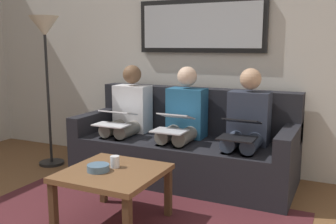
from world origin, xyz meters
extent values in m
cube|color=beige|center=(0.00, -2.60, 1.30)|extent=(6.00, 0.12, 2.60)
cube|color=black|center=(0.00, -2.05, 0.21)|extent=(2.20, 0.90, 0.42)
cube|color=black|center=(0.00, -2.40, 0.66)|extent=(2.20, 0.20, 0.48)
cube|color=black|center=(-1.03, -2.05, 0.52)|extent=(0.14, 0.90, 0.20)
cube|color=black|center=(1.03, -2.05, 0.52)|extent=(0.14, 0.90, 0.20)
cube|color=black|center=(0.00, -2.51, 1.55)|extent=(1.42, 0.04, 0.56)
cube|color=#B2B7BC|center=(0.00, -2.48, 1.55)|extent=(1.32, 0.01, 0.46)
cube|color=brown|center=(0.08, -0.90, 0.41)|extent=(0.70, 0.70, 0.04)
cube|color=#4C331E|center=(0.39, -0.59, 0.19)|extent=(0.05, 0.05, 0.39)
cube|color=#4C331E|center=(-0.23, -1.21, 0.19)|extent=(0.05, 0.05, 0.39)
cube|color=#4C331E|center=(0.39, -1.21, 0.19)|extent=(0.05, 0.05, 0.39)
cylinder|color=silver|center=(0.10, -0.97, 0.47)|extent=(0.07, 0.07, 0.09)
cylinder|color=slate|center=(0.17, -0.84, 0.45)|extent=(0.17, 0.17, 0.05)
cube|color=#2D3342|center=(-0.64, -2.15, 0.67)|extent=(0.38, 0.22, 0.50)
sphere|color=tan|center=(-0.64, -2.15, 1.04)|extent=(0.20, 0.20, 0.20)
cylinder|color=#384256|center=(-0.73, -1.94, 0.49)|extent=(0.14, 0.42, 0.14)
cylinder|color=#384256|center=(-0.55, -1.94, 0.49)|extent=(0.14, 0.42, 0.14)
cylinder|color=#384256|center=(-0.73, -1.73, 0.21)|extent=(0.11, 0.11, 0.42)
cylinder|color=#384256|center=(-0.55, -1.73, 0.21)|extent=(0.11, 0.11, 0.42)
cube|color=black|center=(-0.64, -1.73, 0.57)|extent=(0.31, 0.24, 0.01)
cube|color=black|center=(-0.64, -1.88, 0.69)|extent=(0.31, 0.23, 0.08)
cube|color=#A5C6EA|center=(-0.64, -1.88, 0.69)|extent=(0.28, 0.20, 0.06)
cube|color=#235B84|center=(0.00, -2.15, 0.67)|extent=(0.38, 0.22, 0.50)
sphere|color=beige|center=(0.00, -2.15, 1.04)|extent=(0.20, 0.20, 0.20)
cylinder|color=gray|center=(-0.09, -1.94, 0.49)|extent=(0.14, 0.42, 0.14)
cylinder|color=gray|center=(0.09, -1.94, 0.49)|extent=(0.14, 0.42, 0.14)
cylinder|color=gray|center=(-0.09, -1.73, 0.21)|extent=(0.11, 0.11, 0.42)
cylinder|color=gray|center=(0.09, -1.73, 0.21)|extent=(0.11, 0.11, 0.42)
cube|color=silver|center=(0.00, -1.73, 0.57)|extent=(0.31, 0.23, 0.01)
cube|color=silver|center=(0.00, -1.88, 0.68)|extent=(0.31, 0.22, 0.08)
cube|color=#A5C6EA|center=(0.00, -1.87, 0.69)|extent=(0.28, 0.19, 0.06)
cube|color=silver|center=(0.64, -2.15, 0.67)|extent=(0.38, 0.22, 0.50)
sphere|color=brown|center=(0.64, -2.15, 1.04)|extent=(0.20, 0.20, 0.20)
cylinder|color=gray|center=(0.55, -1.94, 0.49)|extent=(0.14, 0.42, 0.14)
cylinder|color=gray|center=(0.73, -1.94, 0.49)|extent=(0.14, 0.42, 0.14)
cylinder|color=gray|center=(0.55, -1.73, 0.21)|extent=(0.11, 0.11, 0.42)
cylinder|color=gray|center=(0.73, -1.73, 0.21)|extent=(0.11, 0.11, 0.42)
cube|color=white|center=(0.64, -1.73, 0.57)|extent=(0.35, 0.20, 0.01)
cube|color=white|center=(0.64, -1.86, 0.67)|extent=(0.35, 0.20, 0.06)
cube|color=#A5C6EA|center=(0.64, -1.85, 0.67)|extent=(0.32, 0.17, 0.05)
cylinder|color=black|center=(1.55, -1.85, 0.01)|extent=(0.28, 0.28, 0.03)
cylinder|color=black|center=(1.55, -1.85, 0.75)|extent=(0.03, 0.03, 1.50)
cone|color=beige|center=(1.55, -1.85, 1.55)|extent=(0.32, 0.32, 0.22)
camera|label=1|loc=(-1.46, 1.40, 1.36)|focal=40.86mm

